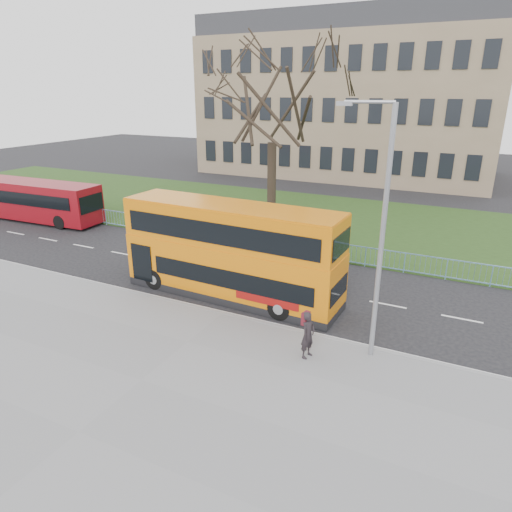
{
  "coord_description": "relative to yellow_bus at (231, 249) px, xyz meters",
  "views": [
    {
      "loc": [
        8.72,
        -16.21,
        8.88
      ],
      "look_at": [
        0.3,
        1.0,
        1.85
      ],
      "focal_mm": 32.0,
      "sensor_mm": 36.0,
      "label": 1
    }
  ],
  "objects": [
    {
      "name": "ground",
      "position": [
        0.61,
        -0.33,
        -2.25
      ],
      "size": [
        120.0,
        120.0,
        0.0
      ],
      "primitive_type": "plane",
      "color": "black",
      "rests_on": "ground"
    },
    {
      "name": "pavement",
      "position": [
        0.61,
        -7.08,
        -2.19
      ],
      "size": [
        80.0,
        10.5,
        0.12
      ],
      "primitive_type": "cube",
      "color": "slate",
      "rests_on": "ground"
    },
    {
      "name": "kerb",
      "position": [
        0.61,
        -1.88,
        -2.18
      ],
      "size": [
        80.0,
        0.2,
        0.14
      ],
      "primitive_type": "cube",
      "color": "gray",
      "rests_on": "ground"
    },
    {
      "name": "grass_verge",
      "position": [
        0.61,
        13.97,
        -2.21
      ],
      "size": [
        80.0,
        15.4,
        0.08
      ],
      "primitive_type": "cube",
      "color": "#223915",
      "rests_on": "ground"
    },
    {
      "name": "guard_railing",
      "position": [
        0.61,
        6.27,
        -1.7
      ],
      "size": [
        40.0,
        0.12,
        1.1
      ],
      "primitive_type": null,
      "color": "#6DA0C2",
      "rests_on": "ground"
    },
    {
      "name": "bare_tree",
      "position": [
        -2.39,
        9.67,
        4.64
      ],
      "size": [
        9.54,
        9.54,
        13.63
      ],
      "primitive_type": null,
      "color": "black",
      "rests_on": "grass_verge"
    },
    {
      "name": "civic_building",
      "position": [
        -4.39,
        34.67,
        4.75
      ],
      "size": [
        30.0,
        15.0,
        14.0
      ],
      "primitive_type": "cube",
      "color": "#7C674F",
      "rests_on": "ground"
    },
    {
      "name": "yellow_bus",
      "position": [
        0.0,
        0.0,
        0.0
      ],
      "size": [
        10.09,
        2.76,
        4.19
      ],
      "rotation": [
        0.0,
        0.0,
        -0.04
      ],
      "color": "orange",
      "rests_on": "ground"
    },
    {
      "name": "red_bus",
      "position": [
        -18.84,
        5.06,
        -0.77
      ],
      "size": [
        10.61,
        2.89,
        2.77
      ],
      "rotation": [
        0.0,
        0.0,
        0.05
      ],
      "color": "maroon",
      "rests_on": "ground"
    },
    {
      "name": "pedestrian",
      "position": [
        4.91,
        -3.45,
        -1.28
      ],
      "size": [
        0.54,
        0.7,
        1.7
      ],
      "primitive_type": "imported",
      "rotation": [
        0.0,
        0.0,
        1.34
      ],
      "color": "black",
      "rests_on": "pavement"
    },
    {
      "name": "street_lamp",
      "position": [
        6.76,
        -2.34,
        2.51
      ],
      "size": [
        1.79,
        0.39,
        8.46
      ],
      "rotation": [
        0.0,
        0.0,
        0.13
      ],
      "color": "gray",
      "rests_on": "pavement"
    }
  ]
}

